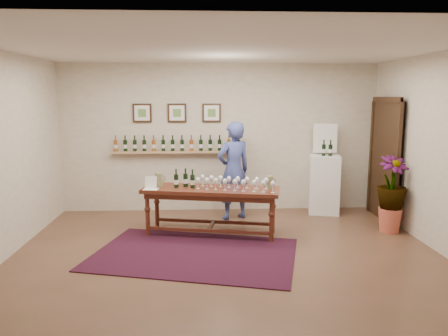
{
  "coord_description": "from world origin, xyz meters",
  "views": [
    {
      "loc": [
        -0.33,
        -5.8,
        2.19
      ],
      "look_at": [
        0.0,
        0.8,
        1.1
      ],
      "focal_mm": 35.0,
      "sensor_mm": 36.0,
      "label": 1
    }
  ],
  "objects_px": {
    "tasting_table": "(211,195)",
    "person": "(234,171)",
    "potted_plant": "(391,194)",
    "display_pedestal": "(324,184)"
  },
  "relations": [
    {
      "from": "tasting_table",
      "to": "person",
      "type": "distance_m",
      "value": 1.02
    },
    {
      "from": "tasting_table",
      "to": "person",
      "type": "bearing_deg",
      "value": 76.5
    },
    {
      "from": "potted_plant",
      "to": "tasting_table",
      "type": "bearing_deg",
      "value": 179.54
    },
    {
      "from": "person",
      "to": "tasting_table",
      "type": "bearing_deg",
      "value": 41.26
    },
    {
      "from": "display_pedestal",
      "to": "person",
      "type": "xyz_separation_m",
      "value": [
        -1.74,
        -0.33,
        0.33
      ]
    },
    {
      "from": "display_pedestal",
      "to": "person",
      "type": "bearing_deg",
      "value": -169.16
    },
    {
      "from": "potted_plant",
      "to": "display_pedestal",
      "type": "bearing_deg",
      "value": 120.61
    },
    {
      "from": "tasting_table",
      "to": "potted_plant",
      "type": "distance_m",
      "value": 2.91
    },
    {
      "from": "tasting_table",
      "to": "potted_plant",
      "type": "bearing_deg",
      "value": 11.17
    },
    {
      "from": "person",
      "to": "potted_plant",
      "type": "bearing_deg",
      "value": 135.97
    }
  ]
}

